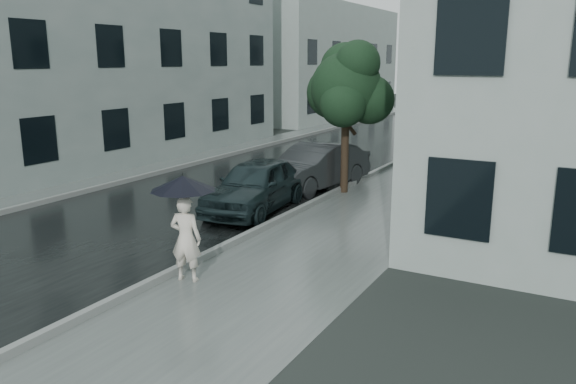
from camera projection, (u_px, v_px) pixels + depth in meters
The scene contains 14 objects.
ground at pixel (266, 274), 11.06m from camera, with size 120.00×120.00×0.00m, color black.
sidewalk at pixel (435, 172), 21.19m from camera, with size 3.50×60.00×0.01m, color slate.
kerb_near at pixel (389, 166), 22.02m from camera, with size 0.15×60.00×0.15m, color slate.
asphalt_road at pixel (309, 160), 23.68m from camera, with size 6.85×60.00×0.00m, color black.
kerb_far at pixel (240, 152), 25.30m from camera, with size 0.15×60.00×0.15m, color slate.
sidewalk_far at pixel (223, 152), 25.75m from camera, with size 1.70×60.00×0.01m, color #4C5451.
building_far_a at pixel (79, 44), 23.24m from camera, with size 7.02×20.00×9.50m.
building_far_b at pixel (313, 62), 42.19m from camera, with size 7.02×18.00×8.00m.
pedestrian at pixel (186, 239), 10.56m from camera, with size 0.60×0.40×1.66m, color beige.
umbrella at pixel (183, 183), 10.36m from camera, with size 1.24×1.24×1.15m.
street_tree at pixel (347, 87), 17.25m from camera, with size 2.86×2.60×4.71m.
lamp_post at pixel (417, 88), 21.75m from camera, with size 0.85×0.32×5.37m.
car_near at pixel (256, 185), 15.58m from camera, with size 1.71×4.25×1.45m, color black.
car_far at pixel (315, 166), 18.26m from camera, with size 1.55×4.45×1.47m, color #232729.
Camera 1 is at (5.37, -8.91, 4.11)m, focal length 35.00 mm.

